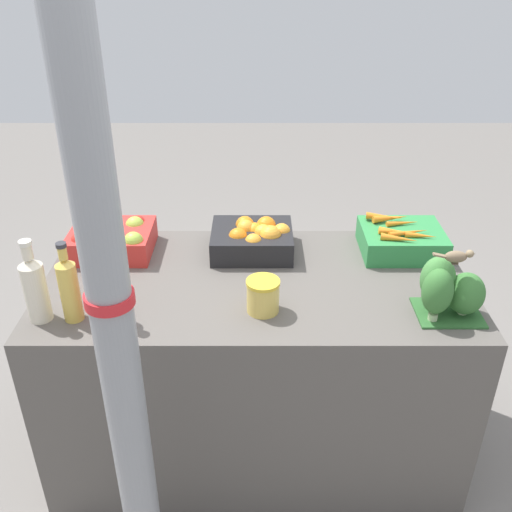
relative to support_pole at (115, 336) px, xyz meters
name	(u,v)px	position (x,y,z in m)	size (l,w,h in m)	color
ground_plane	(256,440)	(0.35, 0.70, -1.12)	(10.00, 10.00, 0.00)	slate
market_table	(256,366)	(0.35, 0.70, -0.69)	(1.60, 0.81, 0.85)	#56514C
support_pole	(115,336)	(0.00, 0.00, 0.00)	(0.12, 0.12, 2.24)	gray
apple_crate	(112,239)	(-0.24, 0.91, -0.21)	(0.33, 0.28, 0.13)	red
orange_crate	(254,238)	(0.34, 0.92, -0.21)	(0.33, 0.28, 0.14)	black
carrot_crate	(401,240)	(0.94, 0.92, -0.21)	(0.33, 0.28, 0.13)	#2D8442
broccoli_pile	(448,289)	(0.99, 0.47, -0.17)	(0.23, 0.18, 0.20)	#2D602D
juice_bottle_cloudy	(35,287)	(-0.38, 0.45, -0.14)	(0.08, 0.08, 0.30)	beige
juice_bottle_golden	(69,288)	(-0.27, 0.45, -0.14)	(0.07, 0.07, 0.29)	gold
juice_bottle_ruby	(104,290)	(-0.15, 0.45, -0.15)	(0.07, 0.07, 0.28)	#B2333D
pickle_jar	(263,296)	(0.37, 0.50, -0.21)	(0.12, 0.12, 0.12)	#DBBC56
sparrow_bird	(457,256)	(1.00, 0.47, -0.04)	(0.14, 0.04, 0.05)	#4C3D2D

